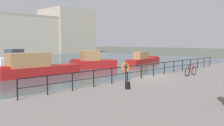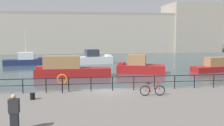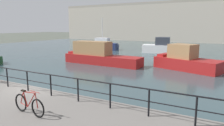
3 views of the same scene
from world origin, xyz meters
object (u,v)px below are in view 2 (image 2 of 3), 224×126
(parked_bicycle, at_px, (152,90))
(moored_small_launch, at_px, (69,68))
(mooring_bollard, at_px, (33,96))
(life_ring_stand, at_px, (62,80))
(moored_red_daysailer, at_px, (222,67))
(standing_person, at_px, (14,113))
(moored_green_narrowboat, at_px, (25,60))
(moored_cabin_cruiser, at_px, (93,59))
(harbor_building, at_px, (107,33))
(moored_blue_motorboat, at_px, (140,66))

(parked_bicycle, bearing_deg, moored_small_launch, 117.84)
(mooring_bollard, bearing_deg, life_ring_stand, 43.90)
(moored_red_daysailer, relative_size, mooring_bollard, 22.10)
(standing_person, bearing_deg, moored_green_narrowboat, 13.42)
(moored_small_launch, xyz_separation_m, moored_cabin_cruiser, (3.88, 13.48, -0.06))
(moored_small_launch, relative_size, moored_cabin_cruiser, 1.31)
(moored_cabin_cruiser, xyz_separation_m, life_ring_stand, (-4.02, -26.27, 0.88))
(moored_green_narrowboat, distance_m, moored_small_launch, 15.13)
(harbor_building, xyz_separation_m, moored_small_launch, (-10.16, -44.01, -4.63))
(moored_cabin_cruiser, bearing_deg, moored_blue_motorboat, -77.88)
(harbor_building, xyz_separation_m, mooring_bollard, (-12.14, -58.57, -4.57))
(harbor_building, bearing_deg, moored_cabin_cruiser, -101.63)
(standing_person, bearing_deg, moored_small_launch, -1.57)
(moored_green_narrowboat, bearing_deg, life_ring_stand, -81.80)
(moored_cabin_cruiser, distance_m, parked_bicycle, 28.19)
(moored_blue_motorboat, bearing_deg, moored_small_launch, 27.18)
(moored_green_narrowboat, bearing_deg, mooring_bollard, -86.40)
(moored_green_narrowboat, bearing_deg, moored_small_launch, -67.68)
(mooring_bollard, distance_m, standing_person, 5.79)
(harbor_building, height_order, life_ring_stand, harbor_building)
(parked_bicycle, xyz_separation_m, life_ring_stand, (-6.27, 1.83, 0.59))
(moored_green_narrowboat, bearing_deg, moored_cabin_cruiser, -5.92)
(mooring_bollard, bearing_deg, moored_cabin_cruiser, 78.20)
(moored_small_launch, height_order, mooring_bollard, moored_small_launch)
(moored_red_daysailer, bearing_deg, moored_green_narrowboat, 147.02)
(moored_red_daysailer, bearing_deg, harbor_building, 93.49)
(mooring_bollard, bearing_deg, moored_green_narrowboat, 101.55)
(life_ring_stand, height_order, standing_person, standing_person)
(moored_red_daysailer, bearing_deg, moored_blue_motorboat, 169.16)
(moored_red_daysailer, bearing_deg, moored_small_launch, 173.02)
(moored_blue_motorboat, distance_m, moored_red_daysailer, 11.70)
(harbor_building, xyz_separation_m, standing_person, (-11.99, -64.32, -3.93))
(moored_blue_motorboat, distance_m, life_ring_stand, 17.05)
(moored_small_launch, height_order, parked_bicycle, moored_small_launch)
(moored_small_launch, distance_m, mooring_bollard, 14.70)
(moored_small_launch, distance_m, life_ring_stand, 12.82)
(moored_green_narrowboat, relative_size, moored_small_launch, 0.73)
(parked_bicycle, relative_size, life_ring_stand, 1.27)
(moored_cabin_cruiser, relative_size, parked_bicycle, 3.98)
(harbor_building, bearing_deg, moored_blue_motorboat, -91.20)
(moored_cabin_cruiser, xyz_separation_m, mooring_bollard, (-5.86, -28.04, 0.13))
(standing_person, bearing_deg, harbor_building, -6.99)
(moored_red_daysailer, xyz_separation_m, mooring_bollard, (-22.95, -15.94, 0.38))
(mooring_bollard, bearing_deg, moored_red_daysailer, 34.78)
(moored_blue_motorboat, relative_size, parked_bicycle, 3.79)
(moored_blue_motorboat, relative_size, standing_person, 3.97)
(moored_red_daysailer, bearing_deg, life_ring_stand, -156.86)
(moored_small_launch, distance_m, parked_bicycle, 15.86)
(life_ring_stand, distance_m, standing_person, 7.71)
(parked_bicycle, xyz_separation_m, mooring_bollard, (-8.12, 0.06, -0.17))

